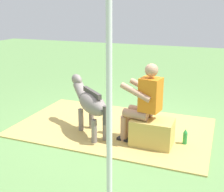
{
  "coord_description": "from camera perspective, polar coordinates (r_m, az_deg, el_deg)",
  "views": [
    {
      "loc": [
        -1.66,
        4.51,
        2.13
      ],
      "look_at": [
        0.2,
        -0.28,
        0.55
      ],
      "focal_mm": 46.9,
      "sensor_mm": 36.0,
      "label": 1
    }
  ],
  "objects": [
    {
      "name": "tent_pole_left",
      "position": [
        2.83,
        -0.56,
        -1.41
      ],
      "size": [
        0.06,
        0.06,
        2.46
      ],
      "primitive_type": "cylinder",
      "color": "silver",
      "rests_on": "ground"
    },
    {
      "name": "hay_patch",
      "position": [
        5.38,
        0.19,
        -6.08
      ],
      "size": [
        3.46,
        2.16,
        0.02
      ],
      "primitive_type": "cube",
      "color": "tan",
      "rests_on": "ground"
    },
    {
      "name": "soda_bottle",
      "position": [
        4.83,
        14.06,
        -7.83
      ],
      "size": [
        0.07,
        0.07,
        0.28
      ],
      "color": "#268C3F",
      "rests_on": "ground"
    },
    {
      "name": "pony_standing",
      "position": [
        4.93,
        -4.29,
        -1.27
      ],
      "size": [
        1.11,
        1.01,
        0.95
      ],
      "color": "slate",
      "rests_on": "ground"
    },
    {
      "name": "person_seated",
      "position": [
        4.56,
        6.18,
        -0.95
      ],
      "size": [
        0.7,
        0.49,
        1.32
      ],
      "color": "tan",
      "rests_on": "ground"
    },
    {
      "name": "hay_bale",
      "position": [
        4.69,
        7.82,
        -7.08
      ],
      "size": [
        0.65,
        0.45,
        0.44
      ],
      "primitive_type": "cube",
      "color": "tan",
      "rests_on": "ground"
    },
    {
      "name": "ground_plane",
      "position": [
        5.26,
        0.93,
        -6.8
      ],
      "size": [
        24.0,
        24.0,
        0.0
      ],
      "primitive_type": "plane",
      "color": "#608C4C"
    }
  ]
}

